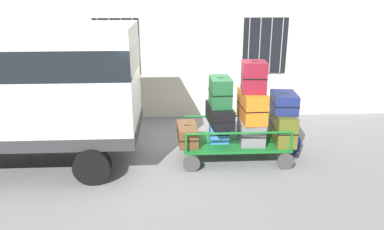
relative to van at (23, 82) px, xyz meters
The scene contains 15 objects.
ground_plane 3.70m from the van, ahead, with size 40.00×40.00×0.00m, color slate.
building_wall 4.48m from the van, 42.34° to the left, with size 12.00×0.38×5.00m.
van is the anchor object (origin of this frame).
luggage_cart 4.47m from the van, ahead, with size 2.25×1.24×0.40m.
cart_railing 4.36m from the van, ahead, with size 2.15×1.10×0.40m.
suitcase_left_bottom 3.43m from the van, ahead, with size 0.44×0.83×0.40m.
suitcase_midleft_bottom 4.07m from the van, ahead, with size 0.41×0.43×0.41m.
suitcase_midleft_middle 3.97m from the van, ahead, with size 0.52×1.01×0.40m.
suitcase_midleft_top 3.91m from the van, ahead, with size 0.43×0.68×0.59m.
suitcase_center_bottom 4.71m from the van, ahead, with size 0.54×0.82×0.47m.
suitcase_center_middle 4.61m from the van, ahead, with size 0.50×0.91×0.62m.
suitcase_center_top 4.58m from the van, ahead, with size 0.53×0.55×0.63m.
suitcase_midright_bottom 5.35m from the van, ahead, with size 0.45×1.02×0.65m.
suitcase_midright_middle 5.28m from the van, ahead, with size 0.55×0.77×0.40m.
backpack 5.81m from the van, ahead, with size 0.27×0.22×0.44m.
Camera 1 is at (-0.33, -7.43, 3.50)m, focal length 35.10 mm.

